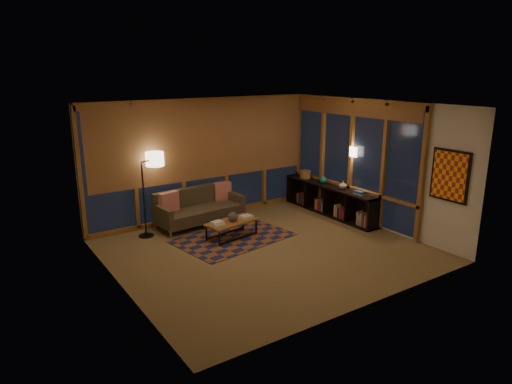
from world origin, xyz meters
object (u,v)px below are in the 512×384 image
sofa (200,208)px  floor_lamp (144,196)px  coffee_table (232,229)px  bookshelf (329,200)px

sofa → floor_lamp: size_ratio=1.13×
sofa → floor_lamp: 1.33m
sofa → coffee_table: 1.11m
sofa → coffee_table: bearing=-86.9°
floor_lamp → bookshelf: 4.26m
coffee_table → bookshelf: (2.70, 0.07, 0.17)m
sofa → coffee_table: (0.16, -1.07, -0.21)m
sofa → bookshelf: 3.03m
sofa → bookshelf: sofa is taller
floor_lamp → bookshelf: bearing=-40.6°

